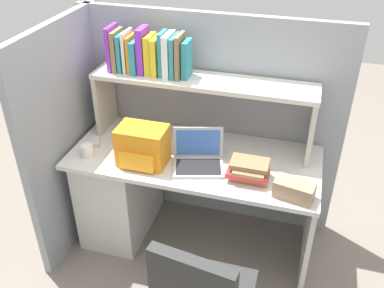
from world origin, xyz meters
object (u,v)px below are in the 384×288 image
at_px(laptop, 198,158).
at_px(backpack, 142,146).
at_px(tissue_box, 294,190).
at_px(computer_mouse, 95,142).
at_px(paper_cup, 87,150).

height_order(laptop, backpack, backpack).
distance_m(laptop, tissue_box, 0.62).
distance_m(computer_mouse, paper_cup, 0.14).
distance_m(laptop, paper_cup, 0.72).
xyz_separation_m(laptop, paper_cup, (-0.71, -0.10, -0.01)).
bearing_deg(laptop, tissue_box, -14.52).
bearing_deg(laptop, backpack, -168.65).
bearing_deg(computer_mouse, tissue_box, -31.70).
bearing_deg(backpack, tissue_box, -5.30).
bearing_deg(backpack, laptop, 11.35).
xyz_separation_m(laptop, backpack, (-0.34, -0.07, 0.07)).
height_order(computer_mouse, tissue_box, tissue_box).
bearing_deg(tissue_box, computer_mouse, -176.48).
xyz_separation_m(backpack, tissue_box, (0.94, -0.09, -0.07)).
height_order(backpack, computer_mouse, backpack).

